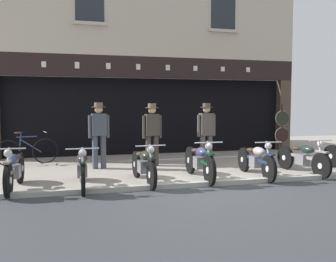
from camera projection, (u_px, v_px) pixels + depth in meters
ground at (226, 201)px, 6.63m from camera, size 22.54×22.00×0.18m
shop_facade at (142, 102)px, 14.17m from camera, size 10.84×4.42×6.82m
motorcycle_far_left at (14, 169)px, 7.26m from camera, size 0.62×1.99×0.92m
motorcycle_left at (82, 168)px, 7.49m from camera, size 0.62×2.04×0.90m
motorcycle_center_left at (144, 164)px, 7.91m from camera, size 0.62×1.96×0.90m
motorcycle_center at (199, 161)px, 8.31m from camera, size 0.62×2.09×0.93m
motorcycle_center_right at (256, 159)px, 8.61m from camera, size 0.62×2.00×0.90m
motorcycle_right at (303, 157)px, 8.97m from camera, size 0.62×1.97×0.90m
salesman_left at (99, 132)px, 9.67m from camera, size 0.56×0.37×1.76m
shopkeeper_center at (152, 131)px, 10.14m from camera, size 0.56×0.37×1.74m
salesman_right at (206, 131)px, 10.14m from camera, size 0.56×0.35×1.75m
tyre_sign_pole at (282, 127)px, 12.17m from camera, size 0.51×0.06×1.71m
advert_board_near at (67, 99)px, 11.92m from camera, size 0.74×0.03×0.97m
leaning_bicycle at (27, 151)px, 10.42m from camera, size 1.70×0.58×0.96m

